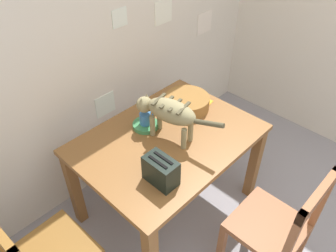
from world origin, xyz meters
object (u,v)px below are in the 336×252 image
object	(u,v)px
dining_table	(168,147)
book_stack	(161,103)
cat	(168,112)
toaster	(161,171)
wooden_chair_far	(275,228)
magazine	(194,106)
coffee_mug	(146,118)
wicker_basket	(187,102)
saucer_bowl	(146,125)

from	to	relation	value
dining_table	book_stack	size ratio (longest dim) A/B	7.29
cat	toaster	distance (m)	0.42
toaster	wooden_chair_far	size ratio (longest dim) A/B	0.21
dining_table	magazine	bearing A→B (deg)	14.82
dining_table	toaster	world-z (taller)	toaster
magazine	book_stack	size ratio (longest dim) A/B	1.61
wooden_chair_far	cat	bearing A→B (deg)	94.42
cat	magazine	bearing A→B (deg)	2.49
dining_table	toaster	xyz separation A→B (m)	(-0.31, -0.24, 0.18)
dining_table	coffee_mug	xyz separation A→B (m)	(-0.02, 0.19, 0.16)
cat	wicker_basket	size ratio (longest dim) A/B	1.86
book_stack	wicker_basket	world-z (taller)	wicker_basket
dining_table	book_stack	xyz separation A→B (m)	(0.23, 0.30, 0.11)
dining_table	magazine	distance (m)	0.43
saucer_bowl	toaster	bearing A→B (deg)	-122.96
saucer_bowl	wicker_basket	xyz separation A→B (m)	(0.37, -0.06, 0.04)
cat	book_stack	world-z (taller)	cat
magazine	toaster	world-z (taller)	toaster
dining_table	wooden_chair_far	xyz separation A→B (m)	(0.07, -0.83, -0.18)
dining_table	coffee_mug	bearing A→B (deg)	96.93
dining_table	magazine	xyz separation A→B (m)	(0.40, 0.11, 0.09)
cat	coffee_mug	size ratio (longest dim) A/B	5.18
cat	dining_table	bearing A→B (deg)	-153.62
magazine	cat	bearing A→B (deg)	-175.53
toaster	coffee_mug	bearing A→B (deg)	56.68
saucer_bowl	coffee_mug	bearing A→B (deg)	0.00
dining_table	wicker_basket	world-z (taller)	wicker_basket
dining_table	magazine	world-z (taller)	magazine
book_stack	wooden_chair_far	xyz separation A→B (m)	(-0.16, -1.13, -0.29)
cat	wooden_chair_far	size ratio (longest dim) A/B	0.66
wooden_chair_far	saucer_bowl	bearing A→B (deg)	95.75
saucer_bowl	coffee_mug	world-z (taller)	coffee_mug
coffee_mug	wooden_chair_far	bearing A→B (deg)	-84.57
cat	coffee_mug	world-z (taller)	cat
cat	magazine	size ratio (longest dim) A/B	2.32
coffee_mug	wicker_basket	distance (m)	0.37
coffee_mug	wooden_chair_far	size ratio (longest dim) A/B	0.13
cat	magazine	world-z (taller)	cat
wicker_basket	toaster	size ratio (longest dim) A/B	1.68
cat	saucer_bowl	size ratio (longest dim) A/B	3.45
dining_table	wicker_basket	size ratio (longest dim) A/B	3.64
wicker_basket	book_stack	bearing A→B (deg)	124.84
saucer_bowl	magazine	bearing A→B (deg)	-11.42
coffee_mug	wicker_basket	world-z (taller)	coffee_mug
magazine	wooden_chair_far	xyz separation A→B (m)	(-0.33, -0.94, -0.28)
dining_table	toaster	size ratio (longest dim) A/B	6.11
toaster	cat	bearing A→B (deg)	37.82
saucer_bowl	wicker_basket	bearing A→B (deg)	-9.00
wooden_chair_far	coffee_mug	bearing A→B (deg)	95.54
wooden_chair_far	book_stack	bearing A→B (deg)	82.29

